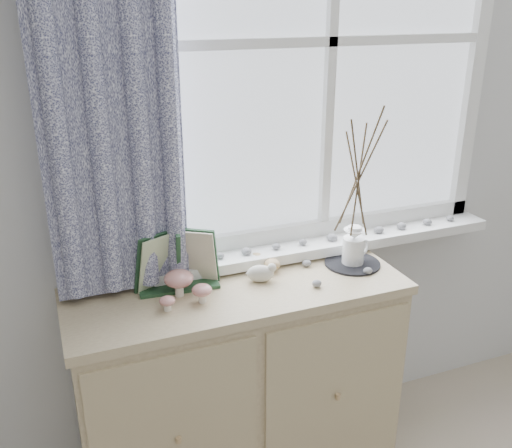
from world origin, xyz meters
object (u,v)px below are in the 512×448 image
Objects in this scene: sideboard at (239,387)px; twig_pitcher at (359,174)px; botanical_book at (179,262)px; toadstool_cluster at (183,284)px.

sideboard is 1.92× the size of twig_pitcher.
botanical_book is 0.08m from toadstool_cluster.
botanical_book is 1.77× the size of toadstool_cluster.
toadstool_cluster is 0.74m from twig_pitcher.
toadstool_cluster is at bearing 158.11° from twig_pitcher.
botanical_book is 0.51× the size of twig_pitcher.
botanical_book is 0.71m from twig_pitcher.
twig_pitcher reaches higher than sideboard.
botanical_book is at bearing 84.11° from toadstool_cluster.
toadstool_cluster is (-0.01, -0.05, -0.06)m from botanical_book.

